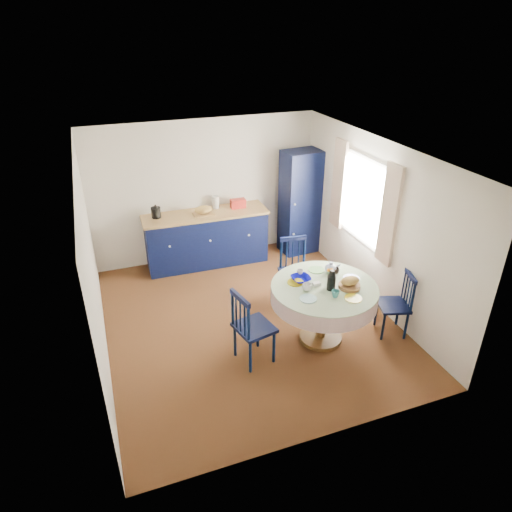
{
  "coord_description": "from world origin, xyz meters",
  "views": [
    {
      "loc": [
        -1.79,
        -5.2,
        3.98
      ],
      "look_at": [
        0.19,
        0.2,
        0.94
      ],
      "focal_mm": 32.0,
      "sensor_mm": 36.0,
      "label": 1
    }
  ],
  "objects": [
    {
      "name": "chair_right",
      "position": [
        1.83,
        -0.95,
        0.47
      ],
      "size": [
        0.5,
        0.52,
        0.94
      ],
      "rotation": [
        0.0,
        0.0,
        -1.87
      ],
      "color": "black",
      "rests_on": "floor"
    },
    {
      "name": "mug_c",
      "position": [
        1.09,
        -0.51,
        0.9
      ],
      "size": [
        0.11,
        0.11,
        0.09
      ],
      "primitive_type": "imported",
      "color": "black",
      "rests_on": "dining_table"
    },
    {
      "name": "kitchen_counter",
      "position": [
        -0.1,
        1.96,
        0.5
      ],
      "size": [
        2.18,
        0.73,
        1.21
      ],
      "rotation": [
        0.0,
        0.0,
        -0.03
      ],
      "color": "black",
      "rests_on": "floor"
    },
    {
      "name": "window",
      "position": [
        1.95,
        0.3,
        1.52
      ],
      "size": [
        0.1,
        1.74,
        1.45
      ],
      "color": "white",
      "rests_on": "wall_right"
    },
    {
      "name": "mug_a",
      "position": [
        0.54,
        -0.75,
        0.9
      ],
      "size": [
        0.12,
        0.12,
        0.09
      ],
      "primitive_type": "imported",
      "color": "silver",
      "rests_on": "dining_table"
    },
    {
      "name": "dining_table",
      "position": [
        0.81,
        -0.75,
        0.72
      ],
      "size": [
        1.4,
        1.4,
        1.13
      ],
      "color": "#4F3216",
      "rests_on": "floor"
    },
    {
      "name": "ceiling",
      "position": [
        0.0,
        0.0,
        2.5
      ],
      "size": [
        4.5,
        4.5,
        0.0
      ],
      "primitive_type": "plane",
      "rotation": [
        3.14,
        0.0,
        0.0
      ],
      "color": "white",
      "rests_on": "wall_back"
    },
    {
      "name": "mug_d",
      "position": [
        0.61,
        -0.39,
        0.89
      ],
      "size": [
        0.09,
        0.09,
        0.09
      ],
      "primitive_type": "imported",
      "color": "silver",
      "rests_on": "dining_table"
    },
    {
      "name": "cobalt_bowl",
      "position": [
        0.57,
        -0.52,
        0.88
      ],
      "size": [
        0.26,
        0.26,
        0.06
      ],
      "primitive_type": "imported",
      "color": "#05067F",
      "rests_on": "dining_table"
    },
    {
      "name": "wall_right",
      "position": [
        2.0,
        0.0,
        1.25
      ],
      "size": [
        0.02,
        4.5,
        2.5
      ],
      "primitive_type": "cube",
      "color": "white",
      "rests_on": "floor"
    },
    {
      "name": "wall_left",
      "position": [
        -2.0,
        0.0,
        1.25
      ],
      "size": [
        0.02,
        4.5,
        2.5
      ],
      "primitive_type": "cube",
      "color": "white",
      "rests_on": "floor"
    },
    {
      "name": "floor",
      "position": [
        0.0,
        0.0,
        0.0
      ],
      "size": [
        4.5,
        4.5,
        0.0
      ],
      "primitive_type": "plane",
      "color": "black",
      "rests_on": "ground"
    },
    {
      "name": "chair_far",
      "position": [
        0.86,
        0.3,
        0.52
      ],
      "size": [
        0.52,
        0.5,
        1.02
      ],
      "rotation": [
        0.0,
        0.0,
        -0.17
      ],
      "color": "black",
      "rests_on": "floor"
    },
    {
      "name": "wall_back",
      "position": [
        0.0,
        2.25,
        1.25
      ],
      "size": [
        4.0,
        0.02,
        2.5
      ],
      "primitive_type": "cube",
      "color": "white",
      "rests_on": "floor"
    },
    {
      "name": "mug_b",
      "position": [
        0.8,
        -1.02,
        0.9
      ],
      "size": [
        0.1,
        0.1,
        0.09
      ],
      "primitive_type": "imported",
      "color": "#307678",
      "rests_on": "dining_table"
    },
    {
      "name": "chair_left",
      "position": [
        -0.25,
        -0.83,
        0.53
      ],
      "size": [
        0.53,
        0.55,
        1.04
      ],
      "rotation": [
        0.0,
        0.0,
        1.79
      ],
      "color": "black",
      "rests_on": "floor"
    },
    {
      "name": "pantry_cabinet",
      "position": [
        1.66,
        1.85,
        0.96
      ],
      "size": [
        0.71,
        0.54,
        1.91
      ],
      "rotation": [
        0.0,
        0.0,
        0.09
      ],
      "color": "black",
      "rests_on": "floor"
    }
  ]
}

